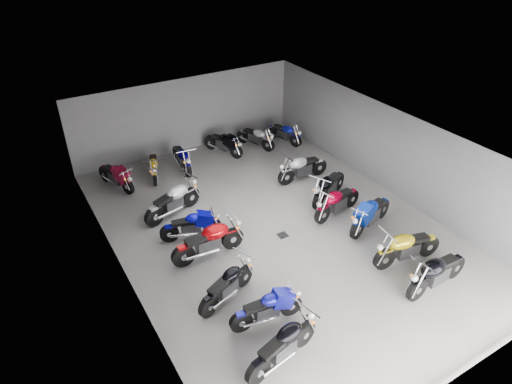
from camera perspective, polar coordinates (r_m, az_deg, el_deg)
ground at (r=15.41m, az=2.32°, el=-4.46°), size 14.00×14.00×0.00m
wall_back at (r=20.10m, az=-8.67°, el=9.55°), size 10.00×0.10×3.20m
wall_left at (r=12.91m, az=-16.56°, el=-5.37°), size 0.10×14.00×3.20m
wall_right at (r=17.46m, az=16.38°, el=5.00°), size 0.10×14.00×3.20m
ceiling at (r=13.75m, az=2.61°, el=6.40°), size 10.00×14.00×0.04m
drain_grate at (r=15.08m, az=3.36°, el=-5.41°), size 0.32×0.32×0.01m
motorcycle_left_a at (r=11.17m, az=3.40°, el=-18.61°), size 2.20×0.64×0.98m
motorcycle_left_b at (r=11.99m, az=1.45°, el=-14.32°), size 2.02×0.48×0.89m
motorcycle_left_c at (r=12.58m, az=-3.61°, el=-11.52°), size 2.00×0.86×0.92m
motorcycle_left_d at (r=13.96m, az=-5.89°, el=-6.13°), size 2.38×0.46×1.05m
motorcycle_left_e at (r=14.82m, az=-8.04°, el=-4.18°), size 1.97×0.70×0.89m
motorcycle_left_f at (r=15.98m, az=-10.30°, el=-1.11°), size 2.27×0.85×1.03m
motorcycle_right_a at (r=13.77m, az=21.66°, el=-9.34°), size 2.37×0.49×1.04m
motorcycle_right_b at (r=14.40m, az=18.32°, el=-6.57°), size 2.33×0.57×1.03m
motorcycle_right_c at (r=15.56m, az=14.10°, el=-2.66°), size 2.24×0.80×1.01m
motorcycle_right_d at (r=15.98m, az=10.09°, el=-1.22°), size 2.20×0.59×0.97m
motorcycle_right_e at (r=16.79m, az=9.06°, el=0.70°), size 2.13×1.07×1.00m
motorcycle_right_f at (r=17.90m, az=5.80°, el=3.06°), size 2.25×0.44×0.99m
motorcycle_back_a at (r=18.11m, az=-17.10°, el=1.93°), size 0.80×2.03×0.92m
motorcycle_back_b at (r=18.49m, az=-12.65°, el=3.16°), size 0.74×1.91×0.87m
motorcycle_back_c at (r=18.83m, az=-9.26°, el=4.24°), size 0.47×2.14×0.94m
motorcycle_back_d at (r=19.87m, az=-4.06°, el=6.10°), size 0.92×1.99×0.92m
motorcycle_back_e at (r=20.42m, az=-0.01°, el=6.89°), size 0.87×1.94×0.89m
motorcycle_back_f at (r=20.90m, az=3.56°, el=7.40°), size 0.69×1.93×0.87m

